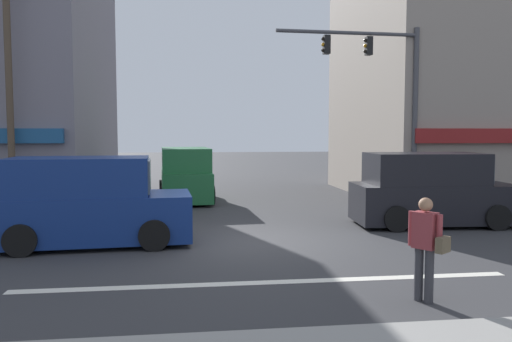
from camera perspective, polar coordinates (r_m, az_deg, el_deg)
ground_plane at (r=12.55m, az=-0.97°, el=-8.01°), size 120.00×120.00×0.00m
lane_marking_stripe at (r=9.19m, az=1.46°, el=-12.60°), size 9.00×0.24×0.01m
building_right_corner at (r=25.17m, az=26.72°, el=8.89°), size 13.64×9.66×9.79m
street_tree at (r=21.76m, az=16.34°, el=6.23°), size 3.13×3.13×5.06m
utility_pole_near_left at (r=18.34m, az=-26.39°, el=9.10°), size 1.40×0.22×8.40m
traffic_light_mast at (r=17.38m, az=14.87°, el=9.11°), size 4.89×0.33×6.20m
van_waiting_far at (r=12.59m, az=-18.54°, el=-3.55°), size 4.72×2.29×2.11m
van_approaching_near at (r=20.09m, az=-8.09°, el=-0.52°), size 2.27×4.71×2.11m
van_crossing_center at (r=15.41m, az=19.34°, el=-2.17°), size 4.69×2.23×2.11m
pedestrian_foreground_with_bag at (r=8.39m, az=18.86°, el=-7.79°), size 0.50×0.65×1.67m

